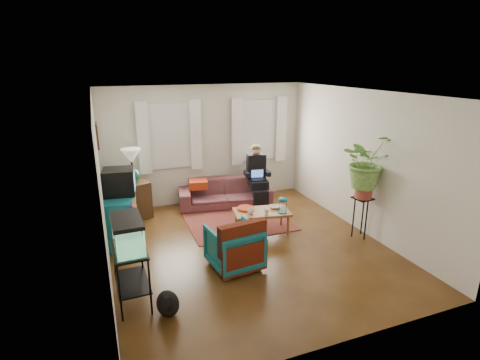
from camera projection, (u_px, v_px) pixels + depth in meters
name	position (u px, v px, depth m)	size (l,w,h in m)	color
floor	(248.00, 247.00, 6.44)	(4.50, 5.00, 0.01)	#4F2B14
ceiling	(249.00, 93.00, 5.66)	(4.50, 5.00, 0.01)	white
wall_back	(206.00, 145.00, 8.27)	(4.50, 0.01, 2.60)	silver
wall_front	(342.00, 241.00, 3.82)	(4.50, 0.01, 2.60)	silver
wall_left	(102.00, 192.00, 5.28)	(0.01, 5.00, 2.60)	silver
wall_right	(363.00, 162.00, 6.82)	(0.01, 5.00, 2.60)	silver
window_left	(169.00, 136.00, 7.91)	(1.08, 0.04, 1.38)	white
window_right	(258.00, 130.00, 8.61)	(1.08, 0.04, 1.38)	white
curtains_left	(170.00, 137.00, 7.84)	(1.36, 0.06, 1.50)	white
curtains_right	(260.00, 131.00, 8.54)	(1.36, 0.06, 1.50)	white
picture_frame	(98.00, 135.00, 5.85)	(0.04, 0.32, 0.40)	#3D2616
area_rug	(238.00, 221.00, 7.49)	(2.00, 1.60, 0.01)	brown
sofa	(225.00, 188.00, 8.24)	(2.01, 0.79, 0.79)	brown
seated_person	(257.00, 177.00, 8.31)	(0.50, 0.62, 1.20)	black
side_table	(135.00, 200.00, 7.59)	(0.52, 0.52, 0.75)	#3B2A16
table_lamp	(132.00, 167.00, 7.38)	(0.39, 0.39, 0.69)	white
dresser	(121.00, 219.00, 6.56)	(0.47, 0.94, 0.85)	#105261
crt_tv	(119.00, 182.00, 6.46)	(0.52, 0.47, 0.45)	black
aquarium_stand	(132.00, 276.00, 4.83)	(0.40, 0.72, 0.80)	black
aquarium	(128.00, 233.00, 4.65)	(0.36, 0.65, 0.42)	#7FD899
black_cat	(168.00, 301.00, 4.69)	(0.28, 0.43, 0.37)	black
armchair	(234.00, 245.00, 5.74)	(0.73, 0.68, 0.75)	#105463
serape_throw	(243.00, 243.00, 5.45)	(0.75, 0.17, 0.62)	#9E0A0A
coffee_table	(262.00, 221.00, 6.97)	(1.02, 0.56, 0.42)	brown
cup_a	(251.00, 211.00, 6.76)	(0.11, 0.11, 0.09)	white
cup_b	(267.00, 212.00, 6.74)	(0.09, 0.09, 0.09)	beige
bowl	(275.00, 207.00, 7.03)	(0.20, 0.20, 0.05)	white
snack_tray	(246.00, 208.00, 6.98)	(0.32, 0.32, 0.04)	#B21414
birdcage	(283.00, 205.00, 6.79)	(0.17, 0.17, 0.30)	#115B6B
plant_stand	(361.00, 217.00, 6.72)	(0.32, 0.32, 0.76)	black
potted_plant	(366.00, 169.00, 6.45)	(0.87, 0.75, 0.96)	#599947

